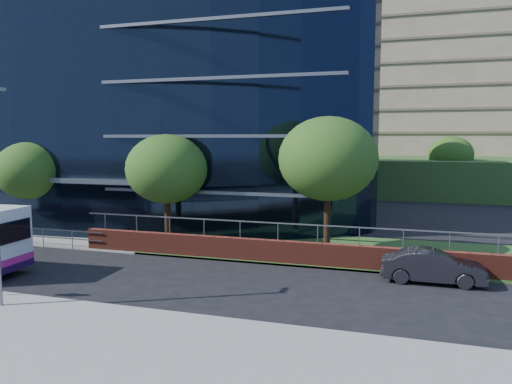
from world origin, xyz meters
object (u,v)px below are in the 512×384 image
(parked_car, at_px, (433,267))
(tree_far_c, at_px, (167,169))
(tree_far_d, at_px, (328,159))
(tree_dist_e, at_px, (451,155))
(tree_far_b, at_px, (30,171))

(parked_car, bearing_deg, tree_far_c, 78.89)
(tree_far_c, distance_m, tree_far_d, 9.08)
(tree_dist_e, bearing_deg, tree_far_d, -104.93)
(tree_far_c, height_order, parked_car, tree_far_c)
(tree_far_d, relative_size, tree_dist_e, 1.14)
(tree_far_c, distance_m, parked_car, 15.06)
(tree_far_c, bearing_deg, tree_far_d, 6.34)
(tree_far_b, xyz_separation_m, tree_far_c, (10.00, -0.50, 0.33))
(tree_far_c, relative_size, parked_car, 1.49)
(tree_far_d, xyz_separation_m, parked_car, (5.30, -3.79, -4.47))
(tree_far_d, distance_m, tree_dist_e, 31.06)
(parked_car, bearing_deg, tree_dist_e, -4.64)
(tree_far_c, xyz_separation_m, parked_car, (14.30, -2.79, -3.81))
(tree_far_b, height_order, parked_car, tree_far_b)
(tree_far_c, height_order, tree_far_d, tree_far_d)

